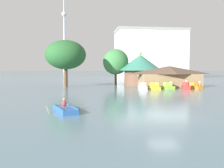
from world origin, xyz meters
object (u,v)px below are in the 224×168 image
at_px(rowboat_with_rower, 65,109).
at_px(pedal_boat_white, 143,87).
at_px(pedal_boat_yellow, 154,87).
at_px(pedal_boat_red, 186,87).
at_px(shoreline_tree_mid, 116,62).
at_px(green_roof_pavilion, 140,68).
at_px(distant_broadcast_tower, 64,24).
at_px(pedal_boat_lime, 168,86).
at_px(background_building_block, 150,54).
at_px(shoreline_tree_tall_left, 66,55).
at_px(pedal_boat_orange, 195,86).
at_px(boathouse, 169,76).

bearing_deg(rowboat_with_rower, pedal_boat_white, 132.08).
bearing_deg(pedal_boat_yellow, pedal_boat_red, 79.65).
distance_m(pedal_boat_yellow, shoreline_tree_mid, 17.22).
bearing_deg(green_roof_pavilion, distant_broadcast_tower, 96.97).
bearing_deg(rowboat_with_rower, distant_broadcast_tower, 165.74).
bearing_deg(pedal_boat_lime, background_building_block, 161.27).
bearing_deg(pedal_boat_yellow, green_roof_pavilion, 179.22).
xyz_separation_m(rowboat_with_rower, shoreline_tree_tall_left, (-1.87, 31.96, 6.89)).
distance_m(pedal_boat_orange, green_roof_pavilion, 15.29).
xyz_separation_m(pedal_boat_lime, distant_broadcast_tower, (-43.28, 344.54, 75.34)).
relative_size(pedal_boat_red, shoreline_tree_mid, 0.30).
height_order(pedal_boat_white, shoreline_tree_mid, shoreline_tree_mid).
height_order(pedal_boat_yellow, boathouse, boathouse).
distance_m(pedal_boat_orange, background_building_block, 59.09).
bearing_deg(background_building_block, shoreline_tree_tall_left, -124.26).
relative_size(shoreline_tree_tall_left, background_building_block, 0.34).
bearing_deg(pedal_boat_yellow, pedal_boat_orange, 95.82).
bearing_deg(pedal_boat_orange, rowboat_with_rower, -64.72).
bearing_deg(background_building_block, distant_broadcast_tower, 101.13).
distance_m(boathouse, green_roof_pavilion, 9.18).
distance_m(pedal_boat_yellow, background_building_block, 61.50).
xyz_separation_m(shoreline_tree_mid, background_building_block, (21.65, 42.99, 4.89)).
height_order(pedal_boat_lime, pedal_boat_red, pedal_boat_red).
bearing_deg(green_roof_pavilion, boathouse, -59.30).
xyz_separation_m(pedal_boat_orange, boathouse, (-3.68, 4.55, 1.95)).
relative_size(rowboat_with_rower, green_roof_pavilion, 0.40).
relative_size(rowboat_with_rower, shoreline_tree_tall_left, 0.41).
distance_m(pedal_boat_red, background_building_block, 61.35).
height_order(rowboat_with_rower, shoreline_tree_mid, shoreline_tree_mid).
bearing_deg(shoreline_tree_mid, pedal_boat_orange, -46.23).
height_order(pedal_boat_white, pedal_boat_orange, pedal_boat_orange).
relative_size(boathouse, shoreline_tree_mid, 1.52).
bearing_deg(rowboat_with_rower, shoreline_tree_mid, 147.03).
distance_m(shoreline_tree_tall_left, shoreline_tree_mid, 13.89).
xyz_separation_m(pedal_boat_white, pedal_boat_orange, (10.97, 0.52, -0.02)).
relative_size(rowboat_with_rower, pedal_boat_red, 1.56).
height_order(pedal_boat_red, distant_broadcast_tower, distant_broadcast_tower).
height_order(rowboat_with_rower, distant_broadcast_tower, distant_broadcast_tower).
height_order(shoreline_tree_tall_left, shoreline_tree_mid, shoreline_tree_tall_left).
bearing_deg(pedal_boat_white, boathouse, 134.41).
relative_size(pedal_boat_yellow, pedal_boat_orange, 0.86).
bearing_deg(rowboat_with_rower, shoreline_tree_tall_left, 165.29).
height_order(rowboat_with_rower, pedal_boat_orange, pedal_boat_orange).
bearing_deg(background_building_block, pedal_boat_orange, -97.45).
height_order(boathouse, background_building_block, background_building_block).
bearing_deg(pedal_boat_yellow, pedal_boat_white, -94.24).
xyz_separation_m(pedal_boat_white, shoreline_tree_tall_left, (-15.27, 8.62, 6.61)).
bearing_deg(pedal_boat_lime, rowboat_with_rower, -44.11).
bearing_deg(pedal_boat_orange, pedal_boat_yellow, -104.29).
distance_m(pedal_boat_lime, distant_broadcast_tower, 355.33).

